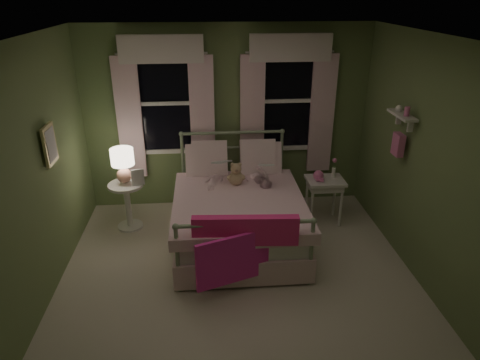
{
  "coord_description": "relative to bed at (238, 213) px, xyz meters",
  "views": [
    {
      "loc": [
        -0.32,
        -3.79,
        3.0
      ],
      "look_at": [
        0.06,
        0.64,
        1.0
      ],
      "focal_mm": 32.0,
      "sensor_mm": 36.0,
      "label": 1
    }
  ],
  "objects": [
    {
      "name": "room_shell",
      "position": [
        -0.06,
        -0.98,
        0.92
      ],
      "size": [
        4.2,
        4.2,
        4.2
      ],
      "color": "beige",
      "rests_on": "ground"
    },
    {
      "name": "bed",
      "position": [
        0.0,
        0.0,
        0.0
      ],
      "size": [
        1.58,
        2.04,
        1.18
      ],
      "color": "white",
      "rests_on": "ground"
    },
    {
      "name": "pink_throw",
      "position": [
        -0.0,
        -1.03,
        0.23
      ],
      "size": [
        1.1,
        0.41,
        0.71
      ],
      "color": "#F63082",
      "rests_on": "bed"
    },
    {
      "name": "child_left",
      "position": [
        -0.28,
        0.42,
        0.54
      ],
      "size": [
        0.29,
        0.22,
        0.7
      ],
      "primitive_type": "imported",
      "rotation": [
        0.0,
        0.0,
        2.93
      ],
      "color": "#F7D1DD",
      "rests_on": "bed"
    },
    {
      "name": "child_right",
      "position": [
        0.28,
        0.42,
        0.54
      ],
      "size": [
        0.41,
        0.35,
        0.72
      ],
      "primitive_type": "imported",
      "rotation": [
        0.0,
        0.0,
        3.41
      ],
      "color": "#F7D1DD",
      "rests_on": "bed"
    },
    {
      "name": "book_left",
      "position": [
        -0.28,
        0.17,
        0.58
      ],
      "size": [
        0.22,
        0.17,
        0.26
      ],
      "primitive_type": "imported",
      "rotation": [
        1.22,
        0.0,
        0.29
      ],
      "color": "beige",
      "rests_on": "child_left"
    },
    {
      "name": "book_right",
      "position": [
        0.28,
        0.17,
        0.54
      ],
      "size": [
        0.21,
        0.15,
        0.26
      ],
      "primitive_type": "imported",
      "rotation": [
        1.22,
        0.0,
        -0.18
      ],
      "color": "beige",
      "rests_on": "child_right"
    },
    {
      "name": "teddy_bear",
      "position": [
        -0.0,
        0.26,
        0.41
      ],
      "size": [
        0.24,
        0.2,
        0.32
      ],
      "color": "tan",
      "rests_on": "bed"
    },
    {
      "name": "nightstand_left",
      "position": [
        -1.45,
        0.43,
        0.03
      ],
      "size": [
        0.46,
        0.46,
        0.65
      ],
      "color": "white",
      "rests_on": "ground"
    },
    {
      "name": "table_lamp",
      "position": [
        -1.45,
        0.43,
        0.57
      ],
      "size": [
        0.29,
        0.29,
        0.47
      ],
      "color": "#F1A78E",
      "rests_on": "nightstand_left"
    },
    {
      "name": "book_nightstand",
      "position": [
        -1.35,
        0.35,
        0.27
      ],
      "size": [
        0.21,
        0.25,
        0.02
      ],
      "primitive_type": "imported",
      "rotation": [
        0.0,
        0.0,
        0.21
      ],
      "color": "beige",
      "rests_on": "nightstand_left"
    },
    {
      "name": "nightstand_right",
      "position": [
        1.21,
        0.35,
        0.17
      ],
      "size": [
        0.5,
        0.4,
        0.64
      ],
      "color": "white",
      "rests_on": "ground"
    },
    {
      "name": "pink_toy",
      "position": [
        1.11,
        0.35,
        0.32
      ],
      "size": [
        0.14,
        0.2,
        0.14
      ],
      "color": "pink",
      "rests_on": "nightstand_right"
    },
    {
      "name": "bud_vase",
      "position": [
        1.33,
        0.4,
        0.41
      ],
      "size": [
        0.06,
        0.06,
        0.28
      ],
      "color": "white",
      "rests_on": "nightstand_right"
    },
    {
      "name": "window_left",
      "position": [
        -0.91,
        1.05,
        1.24
      ],
      "size": [
        1.34,
        0.13,
        1.96
      ],
      "color": "black",
      "rests_on": "room_shell"
    },
    {
      "name": "window_right",
      "position": [
        0.79,
        1.05,
        1.24
      ],
      "size": [
        1.34,
        0.13,
        1.96
      ],
      "color": "black",
      "rests_on": "room_shell"
    },
    {
      "name": "wall_shelf",
      "position": [
        1.84,
        -0.28,
        1.14
      ],
      "size": [
        0.15,
        0.5,
        0.6
      ],
      "color": "white",
      "rests_on": "room_shell"
    },
    {
      "name": "framed_picture",
      "position": [
        -2.01,
        -0.38,
        1.12
      ],
      "size": [
        0.03,
        0.32,
        0.42
      ],
      "color": "beige",
      "rests_on": "room_shell"
    }
  ]
}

